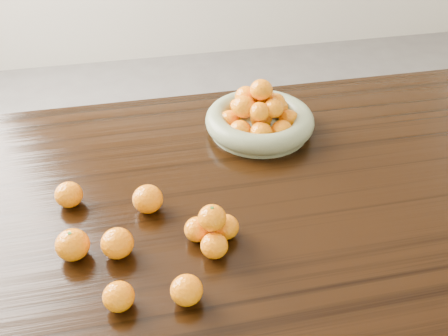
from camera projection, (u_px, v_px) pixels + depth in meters
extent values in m
cube|color=black|center=(214.00, 196.00, 1.25)|extent=(2.00, 1.00, 0.04)
cube|color=black|center=(425.00, 169.00, 1.97)|extent=(0.08, 0.08, 0.71)
cylinder|color=gray|center=(259.00, 129.00, 1.45)|extent=(0.28, 0.28, 0.01)
torus|color=gray|center=(260.00, 120.00, 1.43)|extent=(0.31, 0.31, 0.06)
ellipsoid|color=orange|center=(289.00, 119.00, 1.43)|extent=(0.06, 0.06, 0.05)
ellipsoid|color=orange|center=(277.00, 108.00, 1.48)|extent=(0.06, 0.06, 0.06)
ellipsoid|color=orange|center=(259.00, 104.00, 1.50)|extent=(0.06, 0.06, 0.05)
ellipsoid|color=orange|center=(238.00, 108.00, 1.48)|extent=(0.06, 0.06, 0.05)
ellipsoid|color=orange|center=(230.00, 120.00, 1.43)|extent=(0.06, 0.06, 0.05)
ellipsoid|color=orange|center=(240.00, 131.00, 1.38)|extent=(0.06, 0.06, 0.06)
ellipsoid|color=orange|center=(261.00, 133.00, 1.37)|extent=(0.07, 0.07, 0.06)
ellipsoid|color=orange|center=(282.00, 130.00, 1.38)|extent=(0.06, 0.06, 0.06)
ellipsoid|color=orange|center=(261.00, 119.00, 1.43)|extent=(0.06, 0.06, 0.06)
ellipsoid|color=orange|center=(275.00, 103.00, 1.42)|extent=(0.06, 0.06, 0.05)
ellipsoid|color=orange|center=(262.00, 96.00, 1.44)|extent=(0.07, 0.07, 0.06)
ellipsoid|color=orange|center=(246.00, 97.00, 1.43)|extent=(0.07, 0.07, 0.06)
ellipsoid|color=orange|center=(244.00, 107.00, 1.39)|extent=(0.07, 0.07, 0.06)
ellipsoid|color=orange|center=(260.00, 112.00, 1.37)|extent=(0.06, 0.06, 0.05)
ellipsoid|color=orange|center=(274.00, 108.00, 1.38)|extent=(0.06, 0.06, 0.05)
ellipsoid|color=orange|center=(261.00, 90.00, 1.38)|extent=(0.06, 0.06, 0.06)
ellipsoid|color=orange|center=(214.00, 246.00, 1.05)|extent=(0.06, 0.06, 0.05)
ellipsoid|color=orange|center=(226.00, 227.00, 1.09)|extent=(0.06, 0.06, 0.05)
ellipsoid|color=orange|center=(197.00, 229.00, 1.09)|extent=(0.06, 0.06, 0.05)
ellipsoid|color=orange|center=(212.00, 218.00, 1.05)|extent=(0.06, 0.06, 0.06)
ellipsoid|color=orange|center=(73.00, 245.00, 1.04)|extent=(0.07, 0.07, 0.07)
ellipsoid|color=orange|center=(119.00, 297.00, 0.94)|extent=(0.06, 0.06, 0.06)
ellipsoid|color=orange|center=(187.00, 290.00, 0.95)|extent=(0.06, 0.06, 0.06)
ellipsoid|color=orange|center=(69.00, 195.00, 1.18)|extent=(0.07, 0.07, 0.06)
ellipsoid|color=orange|center=(117.00, 243.00, 1.05)|extent=(0.07, 0.07, 0.06)
ellipsoid|color=orange|center=(148.00, 199.00, 1.16)|extent=(0.07, 0.07, 0.07)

